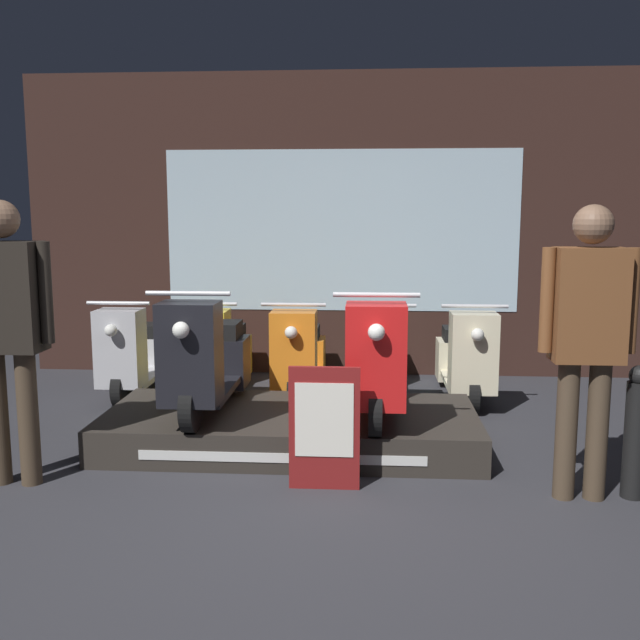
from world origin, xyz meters
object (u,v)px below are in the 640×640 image
(scooter_backrow_1, at_px, (218,355))
(scooter_backrow_4, at_px, (465,359))
(scooter_backrow_2, at_px, (299,356))
(scooter_backrow_3, at_px, (382,358))
(scooter_backrow_0, at_px, (138,354))
(scooter_display_right, at_px, (375,364))
(person_left_browsing, at_px, (6,317))
(street_bollard, at_px, (636,433))
(person_right_browsing, at_px, (587,329))
(price_sign_board, at_px, (324,428))
(scooter_display_left, at_px, (206,361))

(scooter_backrow_1, distance_m, scooter_backrow_4, 2.35)
(scooter_backrow_2, height_order, scooter_backrow_3, same)
(scooter_backrow_0, bearing_deg, scooter_backrow_1, 0.00)
(scooter_backrow_1, relative_size, scooter_backrow_3, 1.00)
(scooter_backrow_2, distance_m, scooter_backrow_3, 0.78)
(scooter_display_right, bearing_deg, scooter_backrow_2, 115.01)
(scooter_backrow_0, relative_size, person_left_browsing, 0.83)
(person_left_browsing, relative_size, street_bollard, 2.19)
(scooter_backrow_1, bearing_deg, street_bollard, -36.95)
(scooter_backrow_4, bearing_deg, street_bollard, -72.61)
(person_right_browsing, bearing_deg, price_sign_board, 178.39)
(person_left_browsing, relative_size, person_right_browsing, 1.02)
(scooter_backrow_4, bearing_deg, person_right_browsing, -80.57)
(scooter_backrow_3, xyz_separation_m, price_sign_board, (-0.40, -2.30, 0.02))
(scooter_backrow_2, height_order, scooter_backrow_4, same)
(person_right_browsing, bearing_deg, scooter_backrow_1, 139.41)
(scooter_display_left, height_order, scooter_backrow_2, scooter_display_left)
(scooter_display_left, bearing_deg, scooter_backrow_1, 99.00)
(person_right_browsing, xyz_separation_m, price_sign_board, (-1.57, 0.04, -0.66))
(scooter_display_right, relative_size, price_sign_board, 1.90)
(scooter_display_left, distance_m, price_sign_board, 1.24)
(scooter_display_left, height_order, scooter_backrow_1, scooter_display_left)
(scooter_display_left, relative_size, person_right_browsing, 0.84)
(scooter_display_left, distance_m, scooter_backrow_4, 2.61)
(person_left_browsing, distance_m, person_right_browsing, 3.58)
(scooter_backrow_2, xyz_separation_m, price_sign_board, (0.38, -2.30, 0.02))
(scooter_backrow_1, distance_m, person_right_browsing, 3.67)
(scooter_display_right, height_order, scooter_backrow_4, scooter_display_right)
(scooter_backrow_1, height_order, street_bollard, scooter_backrow_1)
(person_left_browsing, relative_size, price_sign_board, 2.30)
(scooter_backrow_0, distance_m, scooter_backrow_2, 1.57)
(scooter_display_left, distance_m, scooter_backrow_1, 1.55)
(scooter_backrow_1, xyz_separation_m, scooter_backrow_2, (0.78, 0.00, 0.00))
(scooter_display_right, bearing_deg, scooter_backrow_3, 87.04)
(price_sign_board, bearing_deg, scooter_backrow_3, 80.16)
(scooter_backrow_2, relative_size, price_sign_board, 1.90)
(scooter_backrow_1, xyz_separation_m, person_left_browsing, (-0.83, -2.35, 0.71))
(scooter_display_right, xyz_separation_m, street_bollard, (1.59, -0.80, -0.24))
(price_sign_board, bearing_deg, scooter_backrow_2, 99.46)
(scooter_backrow_0, distance_m, street_bollard, 4.50)
(scooter_backrow_3, bearing_deg, scooter_backrow_4, 0.00)
(scooter_display_right, relative_size, scooter_backrow_1, 1.00)
(scooter_backrow_3, relative_size, scooter_backrow_4, 1.00)
(scooter_display_right, bearing_deg, scooter_backrow_4, 60.32)
(scooter_backrow_3, bearing_deg, person_left_browsing, -135.64)
(person_left_browsing, distance_m, street_bollard, 3.97)
(scooter_display_right, bearing_deg, scooter_display_left, 180.00)
(scooter_backrow_4, bearing_deg, scooter_display_right, -119.68)
(scooter_display_left, xyz_separation_m, scooter_backrow_3, (1.33, 1.51, -0.26))
(scooter_display_right, bearing_deg, scooter_backrow_0, 146.36)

